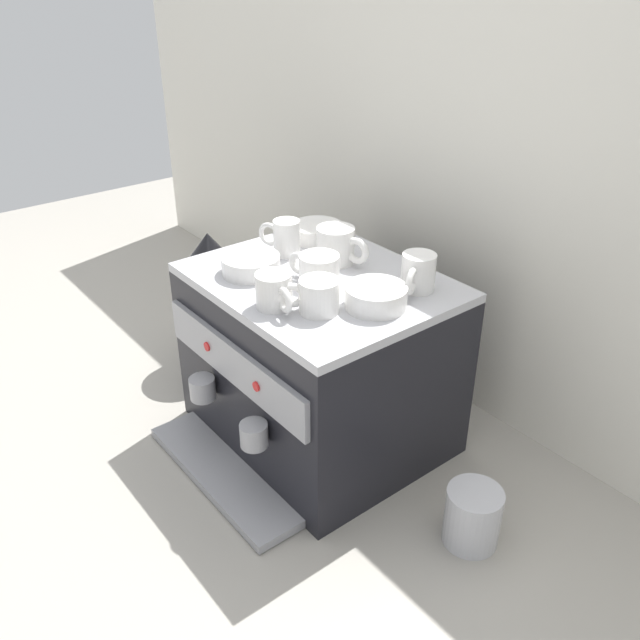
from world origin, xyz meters
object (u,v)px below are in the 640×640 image
at_px(milk_pitcher, 472,516).
at_px(ceramic_bowl_0, 251,265).
at_px(ceramic_cup_3, 418,273).
at_px(ceramic_bowl_2, 376,297).
at_px(ceramic_cup_4, 275,291).
at_px(ceramic_cup_1, 285,237).
at_px(ceramic_cup_2, 318,269).
at_px(ceramic_cup_0, 317,296).
at_px(ceramic_bowl_1, 317,232).
at_px(espresso_machine, 318,360).
at_px(ceramic_cup_5, 337,246).
at_px(coffee_grinder, 213,300).

bearing_deg(milk_pitcher, ceramic_bowl_0, -168.11).
distance_m(ceramic_cup_3, ceramic_bowl_2, 0.11).
relative_size(ceramic_cup_4, milk_pitcher, 0.89).
bearing_deg(milk_pitcher, ceramic_bowl_2, -177.29).
relative_size(ceramic_cup_1, ceramic_cup_2, 0.84).
xyz_separation_m(ceramic_cup_0, ceramic_cup_3, (0.05, 0.21, 0.01)).
distance_m(ceramic_bowl_1, milk_pitcher, 0.72).
xyz_separation_m(espresso_machine, ceramic_cup_3, (0.16, 0.12, 0.24)).
height_order(ceramic_cup_5, coffee_grinder, ceramic_cup_5).
xyz_separation_m(ceramic_cup_2, coffee_grinder, (-0.44, -0.01, -0.25)).
distance_m(ceramic_cup_5, ceramic_bowl_0, 0.19).
distance_m(ceramic_cup_2, ceramic_cup_4, 0.13).
distance_m(ceramic_cup_4, ceramic_bowl_2, 0.19).
relative_size(ceramic_bowl_0, ceramic_bowl_1, 1.01).
bearing_deg(ceramic_bowl_0, ceramic_bowl_2, 20.55).
distance_m(ceramic_cup_3, coffee_grinder, 0.66).
height_order(ceramic_cup_3, coffee_grinder, ceramic_cup_3).
xyz_separation_m(ceramic_cup_3, milk_pitcher, (0.28, -0.10, -0.38)).
xyz_separation_m(ceramic_bowl_1, milk_pitcher, (0.61, -0.11, -0.36)).
xyz_separation_m(ceramic_cup_2, ceramic_cup_4, (0.03, -0.13, 0.00)).
distance_m(ceramic_bowl_2, coffee_grinder, 0.64).
height_order(ceramic_cup_0, ceramic_cup_1, ceramic_cup_1).
xyz_separation_m(ceramic_cup_3, coffee_grinder, (-0.59, -0.14, -0.26)).
height_order(ceramic_cup_1, coffee_grinder, ceramic_cup_1).
xyz_separation_m(ceramic_cup_2, ceramic_bowl_2, (0.15, 0.02, -0.01)).
bearing_deg(ceramic_cup_3, ceramic_cup_4, -114.18).
distance_m(ceramic_cup_1, ceramic_cup_3, 0.33).
xyz_separation_m(ceramic_cup_5, milk_pitcher, (0.48, -0.06, -0.38)).
bearing_deg(ceramic_bowl_2, ceramic_cup_4, -127.97).
bearing_deg(ceramic_bowl_2, ceramic_cup_1, 177.74).
bearing_deg(ceramic_cup_2, ceramic_cup_0, -38.72).
bearing_deg(coffee_grinder, ceramic_cup_5, 14.70).
bearing_deg(ceramic_bowl_2, ceramic_cup_2, -171.52).
bearing_deg(ceramic_bowl_0, ceramic_cup_3, 37.96).
height_order(ceramic_cup_4, coffee_grinder, ceramic_cup_4).
distance_m(espresso_machine, ceramic_bowl_0, 0.26).
height_order(ceramic_cup_2, ceramic_bowl_2, ceramic_cup_2).
xyz_separation_m(ceramic_cup_0, ceramic_cup_1, (-0.26, 0.11, 0.01)).
xyz_separation_m(ceramic_cup_0, coffee_grinder, (-0.54, 0.07, -0.25)).
height_order(ceramic_cup_1, ceramic_cup_4, ceramic_cup_1).
relative_size(ceramic_cup_1, ceramic_bowl_1, 0.80).
relative_size(ceramic_cup_4, ceramic_bowl_1, 0.88).
bearing_deg(coffee_grinder, ceramic_bowl_0, -13.09).
xyz_separation_m(ceramic_cup_0, ceramic_cup_5, (-0.15, 0.17, 0.01)).
bearing_deg(coffee_grinder, ceramic_bowl_2, 2.87).
distance_m(ceramic_cup_1, ceramic_bowl_1, 0.11).
bearing_deg(milk_pitcher, coffee_grinder, -177.18).
height_order(ceramic_cup_3, ceramic_bowl_2, ceramic_cup_3).
distance_m(espresso_machine, coffee_grinder, 0.43).
height_order(espresso_machine, coffee_grinder, espresso_machine).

